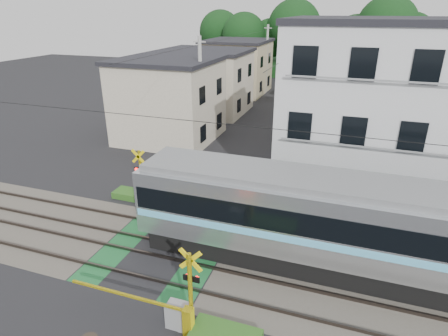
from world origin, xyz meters
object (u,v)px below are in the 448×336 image
at_px(crossing_signal_near, 179,311).
at_px(apartment_block, 380,110).
at_px(crossing_signal_far, 150,191).
at_px(pedestrian, 290,91).

distance_m(crossing_signal_near, apartment_block, 14.95).
relative_size(crossing_signal_far, pedestrian, 2.81).
height_order(crossing_signal_near, pedestrian, crossing_signal_near).
xyz_separation_m(crossing_signal_near, pedestrian, (-2.53, 35.43, 0.13)).
height_order(apartment_block, pedestrian, apartment_block).
bearing_deg(crossing_signal_near, apartment_block, 65.78).
height_order(crossing_signal_near, apartment_block, apartment_block).
distance_m(crossing_signal_far, apartment_block, 13.14).
distance_m(crossing_signal_far, pedestrian, 28.24).
xyz_separation_m(crossing_signal_near, crossing_signal_far, (-5.17, 7.31, 0.00)).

